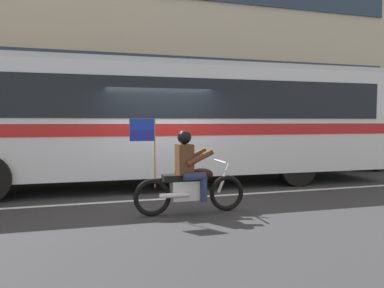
% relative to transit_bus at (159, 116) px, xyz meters
% --- Properties ---
extents(ground_plane, '(60.00, 60.00, 0.00)m').
position_rel_transit_bus_xyz_m(ground_plane, '(-0.22, -1.19, -1.88)').
color(ground_plane, '#2B2B2D').
extents(sidewalk_curb, '(28.00, 3.80, 0.15)m').
position_rel_transit_bus_xyz_m(sidewalk_curb, '(-0.22, 3.91, -1.81)').
color(sidewalk_curb, gray).
rests_on(sidewalk_curb, ground_plane).
extents(lane_center_stripe, '(26.60, 0.14, 0.01)m').
position_rel_transit_bus_xyz_m(lane_center_stripe, '(-0.22, -1.79, -1.88)').
color(lane_center_stripe, silver).
rests_on(lane_center_stripe, ground_plane).
extents(office_building_facade, '(28.00, 0.89, 11.02)m').
position_rel_transit_bus_xyz_m(office_building_facade, '(-0.22, 6.19, 3.63)').
color(office_building_facade, '#B2A893').
rests_on(office_building_facade, ground_plane).
extents(transit_bus, '(12.78, 2.82, 3.22)m').
position_rel_transit_bus_xyz_m(transit_bus, '(0.00, 0.00, 0.00)').
color(transit_bus, silver).
rests_on(transit_bus, ground_plane).
extents(motorcycle_with_rider, '(2.20, 0.64, 1.78)m').
position_rel_transit_bus_xyz_m(motorcycle_with_rider, '(-0.06, -3.18, -1.22)').
color(motorcycle_with_rider, black).
rests_on(motorcycle_with_rider, ground_plane).
extents(fire_hydrant, '(0.22, 0.30, 0.75)m').
position_rel_transit_bus_xyz_m(fire_hydrant, '(4.39, 2.64, -1.37)').
color(fire_hydrant, '#4C8C3F').
rests_on(fire_hydrant, sidewalk_curb).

